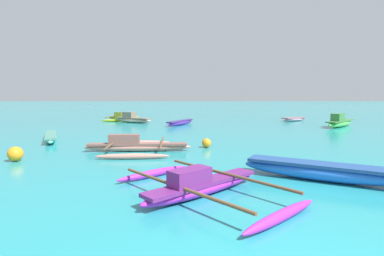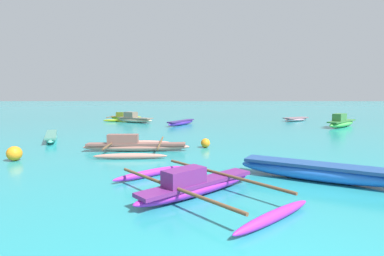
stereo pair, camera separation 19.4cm
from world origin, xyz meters
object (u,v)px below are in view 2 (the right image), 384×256
at_px(moored_boat_1, 296,119).
at_px(moored_boat_5, 135,146).
at_px(moored_boat_6, 197,186).
at_px(moored_boat_7, 134,119).
at_px(mooring_buoy_2, 205,143).
at_px(mooring_buoy_0, 14,153).
at_px(moored_boat_8, 319,171).
at_px(moored_boat_0, 51,136).
at_px(moored_boat_3, 341,122).
at_px(moored_boat_4, 181,122).
at_px(moored_boat_2, 123,117).

bearing_deg(moored_boat_1, moored_boat_5, -160.76).
relative_size(moored_boat_6, moored_boat_7, 1.33).
xyz_separation_m(moored_boat_1, mooring_buoy_2, (-8.16, -13.24, 0.01)).
bearing_deg(mooring_buoy_0, mooring_buoy_2, 22.03).
xyz_separation_m(moored_boat_8, mooring_buoy_0, (-9.20, 2.27, -0.00)).
distance_m(moored_boat_6, moored_boat_7, 18.45).
bearing_deg(moored_boat_1, mooring_buoy_0, -165.53).
bearing_deg(moored_boat_8, moored_boat_0, 174.24).
distance_m(moored_boat_5, moored_boat_8, 6.86).
xyz_separation_m(moored_boat_5, moored_boat_7, (-2.60, 12.57, 0.09)).
bearing_deg(moored_boat_3, moored_boat_4, 127.67).
distance_m(moored_boat_3, moored_boat_8, 14.94).
height_order(moored_boat_2, moored_boat_8, moored_boat_2).
bearing_deg(moored_boat_5, moored_boat_3, 33.48).
xyz_separation_m(moored_boat_2, mooring_buoy_0, (0.54, -17.26, 0.02)).
xyz_separation_m(moored_boat_0, moored_boat_6, (7.12, -8.11, 0.03)).
relative_size(moored_boat_0, moored_boat_3, 1.11).
height_order(moored_boat_6, moored_boat_8, moored_boat_6).
distance_m(moored_boat_4, moored_boat_8, 15.17).
bearing_deg(moored_boat_3, moored_boat_2, 113.83).
bearing_deg(moored_boat_8, moored_boat_4, 134.65).
distance_m(moored_boat_0, moored_boat_7, 9.87).
distance_m(moored_boat_2, moored_boat_6, 21.69).
bearing_deg(moored_boat_7, moored_boat_1, 35.43).
bearing_deg(moored_boat_6, mooring_buoy_0, 108.55).
distance_m(moored_boat_2, mooring_buoy_0, 17.26).
bearing_deg(mooring_buoy_2, moored_boat_4, 98.68).
bearing_deg(moored_boat_4, moored_boat_0, 168.10).
distance_m(moored_boat_2, moored_boat_7, 3.32).
height_order(moored_boat_7, mooring_buoy_2, moored_boat_7).
bearing_deg(moored_boat_8, moored_boat_5, 172.25).
bearing_deg(moored_boat_8, mooring_buoy_0, -165.36).
bearing_deg(mooring_buoy_2, mooring_buoy_0, -157.97).
bearing_deg(moored_boat_6, moored_boat_2, 65.54).
xyz_separation_m(moored_boat_1, moored_boat_3, (1.52, -4.90, 0.16)).
height_order(moored_boat_0, mooring_buoy_0, mooring_buoy_0).
height_order(moored_boat_3, moored_boat_6, moored_boat_3).
distance_m(moored_boat_8, mooring_buoy_0, 9.47).
distance_m(moored_boat_0, moored_boat_2, 12.56).
bearing_deg(moored_boat_6, moored_boat_8, -22.41).
distance_m(moored_boat_4, mooring_buoy_2, 9.79).
bearing_deg(moored_boat_4, moored_boat_1, -43.19).
distance_m(moored_boat_2, moored_boat_8, 21.82).
distance_m(moored_boat_7, mooring_buoy_0, 14.39).
relative_size(moored_boat_4, mooring_buoy_2, 8.88).
relative_size(moored_boat_1, mooring_buoy_0, 5.41).
height_order(moored_boat_5, moored_boat_6, moored_boat_5).
bearing_deg(moored_boat_1, mooring_buoy_2, -154.48).
distance_m(moored_boat_4, moored_boat_5, 10.59).
bearing_deg(moored_boat_8, mooring_buoy_2, 147.72).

